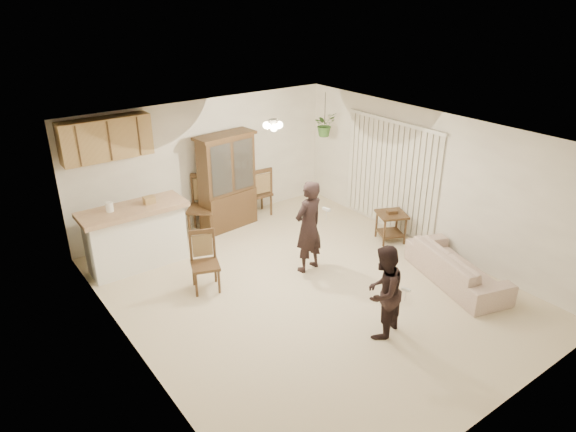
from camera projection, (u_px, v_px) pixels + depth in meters
floor at (308, 290)px, 8.17m from camera, size 6.50×6.50×0.00m
ceiling at (310, 137)px, 7.14m from camera, size 5.50×6.50×0.02m
wall_back at (206, 163)px, 10.04m from camera, size 5.50×0.02×2.50m
wall_front at (506, 324)px, 5.27m from camera, size 5.50×0.02×2.50m
wall_left at (130, 275)px, 6.17m from camera, size 0.02×6.50×2.50m
wall_right at (430, 181)px, 9.14m from camera, size 0.02×6.50×2.50m
breakfast_bar at (137, 239)px, 8.69m from camera, size 1.60×0.55×1.00m
bar_top at (133, 210)px, 8.46m from camera, size 1.75×0.70×0.08m
upper_cabinets at (106, 139)px, 8.53m from camera, size 1.50×0.34×0.70m
vertical_blinds at (390, 175)px, 9.84m from camera, size 0.06×2.30×2.10m
ceiling_fixture at (273, 125)px, 8.17m from camera, size 0.36×0.36×0.20m
hanging_plant at (325, 125)px, 10.41m from camera, size 0.43×0.37×0.48m
plant_cord at (325, 109)px, 10.28m from camera, size 0.01×0.01×0.65m
sofa at (458, 262)px, 8.25m from camera, size 1.23×2.00×0.73m
adult at (309, 221)px, 8.41m from camera, size 0.72×0.53×1.80m
child at (383, 292)px, 6.88m from camera, size 0.79×0.70×1.35m
china_hutch at (227, 182)px, 9.98m from camera, size 1.24×0.59×1.89m
side_table at (391, 226)px, 9.64m from camera, size 0.68×0.68×0.62m
chair_bar at (206, 274)px, 8.09m from camera, size 0.55×0.55×0.97m
chair_hutch_left at (202, 218)px, 9.93m from camera, size 0.71×0.71×1.14m
chair_hutch_right at (258, 201)px, 10.77m from camera, size 0.50×0.50×1.06m
controller_adult at (326, 209)px, 8.04m from camera, size 0.06×0.14×0.04m
controller_child at (406, 290)px, 6.65m from camera, size 0.07×0.12×0.04m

